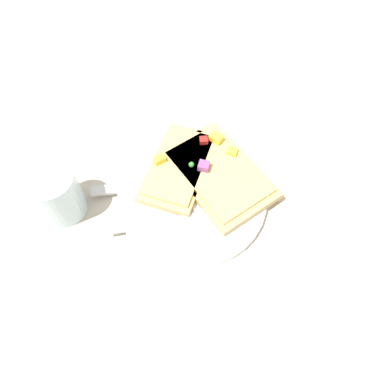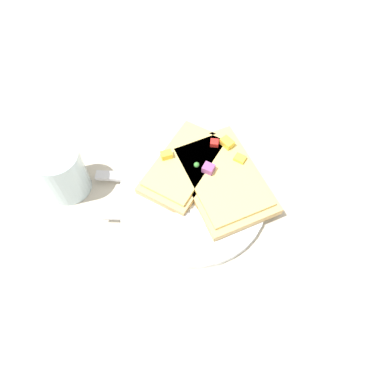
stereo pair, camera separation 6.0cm
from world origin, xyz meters
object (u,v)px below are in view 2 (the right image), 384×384
at_px(fork, 181,217).
at_px(knife, 150,178).
at_px(plate, 192,197).
at_px(pizza_slice_corner, 185,165).
at_px(drinking_glass, 62,172).
at_px(pizza_slice_main, 222,178).

bearing_deg(fork, knife, 127.20).
bearing_deg(fork, plate, 68.93).
bearing_deg(pizza_slice_corner, knife, -39.47).
bearing_deg(drinking_glass, fork, -127.71).
height_order(knife, pizza_slice_main, pizza_slice_main).
relative_size(plate, pizza_slice_main, 1.25).
distance_m(pizza_slice_corner, drinking_glass, 0.20).
relative_size(fork, drinking_glass, 2.36).
bearing_deg(fork, pizza_slice_main, 46.76).
bearing_deg(pizza_slice_corner, plate, 42.33).
bearing_deg(pizza_slice_corner, pizza_slice_main, 96.77).
height_order(plate, fork, fork).
xyz_separation_m(fork, pizza_slice_corner, (0.09, -0.04, 0.01)).
height_order(knife, drinking_glass, drinking_glass).
bearing_deg(drinking_glass, plate, -115.28).
bearing_deg(plate, pizza_slice_corner, -6.25).
bearing_deg(drinking_glass, knife, -105.49).
relative_size(plate, knife, 1.17).
height_order(plate, knife, knife).
height_order(fork, drinking_glass, drinking_glass).
bearing_deg(fork, pizza_slice_corner, 88.19).
bearing_deg(knife, plate, -20.25).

